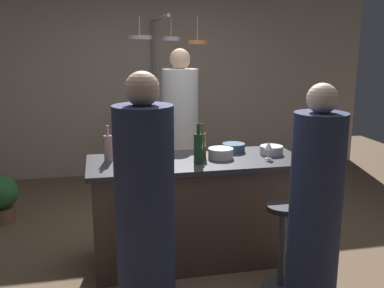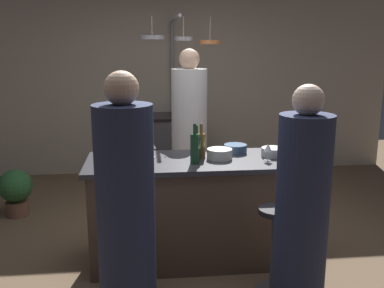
{
  "view_description": "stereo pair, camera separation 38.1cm",
  "coord_description": "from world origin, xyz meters",
  "px_view_note": "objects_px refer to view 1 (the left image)",
  "views": [
    {
      "loc": [
        -0.78,
        -3.49,
        1.84
      ],
      "look_at": [
        0.0,
        0.15,
        1.0
      ],
      "focal_mm": 41.22,
      "sensor_mm": 36.0,
      "label": 1
    },
    {
      "loc": [
        -0.4,
        -3.55,
        1.84
      ],
      "look_at": [
        0.0,
        0.15,
        1.0
      ],
      "focal_mm": 41.22,
      "sensor_mm": 36.0,
      "label": 2
    }
  ],
  "objects_px": {
    "wine_glass_near_right_guest": "(153,146)",
    "guest_right": "(315,215)",
    "wine_bottle_amber": "(202,145)",
    "wine_glass_near_left_guest": "(268,147)",
    "guest_left": "(145,222)",
    "wine_bottle_rose": "(108,147)",
    "bar_stool_left": "(144,257)",
    "chef": "(180,140)",
    "mixing_bowl_blue": "(234,148)",
    "mixing_bowl_ceramic": "(221,153)",
    "bar_stool_right": "(282,243)",
    "stove_range": "(157,147)",
    "wine_bottle_green": "(198,148)",
    "potted_plant": "(1,196)",
    "wine_bottle_red": "(198,147)",
    "wine_bottle_white": "(132,145)",
    "pepper_mill": "(151,153)",
    "mixing_bowl_steel": "(271,150)"
  },
  "relations": [
    {
      "from": "guest_left",
      "to": "mixing_bowl_blue",
      "type": "bearing_deg",
      "value": 51.91
    },
    {
      "from": "wine_bottle_green",
      "to": "mixing_bowl_blue",
      "type": "distance_m",
      "value": 0.53
    },
    {
      "from": "wine_glass_near_right_guest",
      "to": "guest_right",
      "type": "bearing_deg",
      "value": -50.17
    },
    {
      "from": "wine_glass_near_left_guest",
      "to": "guest_left",
      "type": "bearing_deg",
      "value": -142.28
    },
    {
      "from": "bar_stool_left",
      "to": "wine_glass_near_right_guest",
      "type": "height_order",
      "value": "wine_glass_near_right_guest"
    },
    {
      "from": "wine_bottle_green",
      "to": "chef",
      "type": "bearing_deg",
      "value": 86.15
    },
    {
      "from": "stove_range",
      "to": "wine_glass_near_left_guest",
      "type": "relative_size",
      "value": 6.1
    },
    {
      "from": "guest_left",
      "to": "wine_bottle_green",
      "type": "relative_size",
      "value": 5.18
    },
    {
      "from": "pepper_mill",
      "to": "mixing_bowl_blue",
      "type": "xyz_separation_m",
      "value": [
        0.79,
        0.31,
        -0.07
      ]
    },
    {
      "from": "wine_bottle_rose",
      "to": "wine_bottle_red",
      "type": "distance_m",
      "value": 0.75
    },
    {
      "from": "wine_glass_near_right_guest",
      "to": "guest_left",
      "type": "bearing_deg",
      "value": -99.67
    },
    {
      "from": "bar_stool_right",
      "to": "wine_bottle_white",
      "type": "xyz_separation_m",
      "value": [
        -1.05,
        0.71,
        0.65
      ]
    },
    {
      "from": "potted_plant",
      "to": "wine_bottle_amber",
      "type": "distance_m",
      "value": 2.32
    },
    {
      "from": "wine_bottle_amber",
      "to": "wine_glass_near_right_guest",
      "type": "distance_m",
      "value": 0.42
    },
    {
      "from": "guest_left",
      "to": "wine_glass_near_right_guest",
      "type": "distance_m",
      "value": 1.12
    },
    {
      "from": "potted_plant",
      "to": "wine_glass_near_left_guest",
      "type": "xyz_separation_m",
      "value": [
        2.43,
        -1.31,
        0.71
      ]
    },
    {
      "from": "chef",
      "to": "guest_right",
      "type": "relative_size",
      "value": 1.12
    },
    {
      "from": "wine_bottle_green",
      "to": "wine_bottle_red",
      "type": "bearing_deg",
      "value": 75.83
    },
    {
      "from": "wine_bottle_green",
      "to": "mixing_bowl_steel",
      "type": "distance_m",
      "value": 0.73
    },
    {
      "from": "wine_bottle_green",
      "to": "wine_bottle_white",
      "type": "height_order",
      "value": "wine_bottle_white"
    },
    {
      "from": "wine_bottle_green",
      "to": "wine_bottle_rose",
      "type": "bearing_deg",
      "value": 161.71
    },
    {
      "from": "stove_range",
      "to": "guest_left",
      "type": "distance_m",
      "value": 3.49
    },
    {
      "from": "guest_right",
      "to": "mixing_bowl_ceramic",
      "type": "height_order",
      "value": "guest_right"
    },
    {
      "from": "potted_plant",
      "to": "wine_bottle_green",
      "type": "xyz_separation_m",
      "value": [
        1.81,
        -1.33,
        0.73
      ]
    },
    {
      "from": "bar_stool_right",
      "to": "mixing_bowl_ceramic",
      "type": "distance_m",
      "value": 0.9
    },
    {
      "from": "mixing_bowl_blue",
      "to": "mixing_bowl_ceramic",
      "type": "xyz_separation_m",
      "value": [
        -0.18,
        -0.2,
        0.01
      ]
    },
    {
      "from": "bar_stool_right",
      "to": "potted_plant",
      "type": "bearing_deg",
      "value": 142.26
    },
    {
      "from": "stove_range",
      "to": "mixing_bowl_blue",
      "type": "distance_m",
      "value": 2.33
    },
    {
      "from": "wine_glass_near_right_guest",
      "to": "wine_bottle_amber",
      "type": "bearing_deg",
      "value": -5.4
    },
    {
      "from": "bar_stool_right",
      "to": "wine_glass_near_right_guest",
      "type": "xyz_separation_m",
      "value": [
        -0.88,
        0.73,
        0.63
      ]
    },
    {
      "from": "guest_left",
      "to": "wine_glass_near_right_guest",
      "type": "xyz_separation_m",
      "value": [
        0.19,
        1.09,
        0.22
      ]
    },
    {
      "from": "chef",
      "to": "wine_bottle_green",
      "type": "bearing_deg",
      "value": -93.85
    },
    {
      "from": "chef",
      "to": "mixing_bowl_ceramic",
      "type": "xyz_separation_m",
      "value": [
        0.15,
        -1.08,
        0.11
      ]
    },
    {
      "from": "chef",
      "to": "wine_bottle_white",
      "type": "xyz_separation_m",
      "value": [
        -0.59,
        -0.99,
        0.19
      ]
    },
    {
      "from": "wine_bottle_rose",
      "to": "mixing_bowl_ceramic",
      "type": "height_order",
      "value": "wine_bottle_rose"
    },
    {
      "from": "chef",
      "to": "wine_bottle_rose",
      "type": "distance_m",
      "value": 1.27
    },
    {
      "from": "chef",
      "to": "wine_bottle_rose",
      "type": "bearing_deg",
      "value": -128.86
    },
    {
      "from": "wine_bottle_white",
      "to": "mixing_bowl_steel",
      "type": "xyz_separation_m",
      "value": [
        1.21,
        -0.05,
        -0.09
      ]
    },
    {
      "from": "chef",
      "to": "wine_glass_near_left_guest",
      "type": "bearing_deg",
      "value": -65.91
    },
    {
      "from": "chef",
      "to": "pepper_mill",
      "type": "height_order",
      "value": "chef"
    },
    {
      "from": "bar_stool_right",
      "to": "mixing_bowl_ceramic",
      "type": "relative_size",
      "value": 3.19
    },
    {
      "from": "wine_bottle_white",
      "to": "wine_glass_near_left_guest",
      "type": "xyz_separation_m",
      "value": [
        1.12,
        -0.2,
        -0.02
      ]
    },
    {
      "from": "guest_left",
      "to": "wine_bottle_rose",
      "type": "relative_size",
      "value": 5.68
    },
    {
      "from": "wine_bottle_green",
      "to": "wine_bottle_amber",
      "type": "relative_size",
      "value": 1.12
    },
    {
      "from": "bar_stool_left",
      "to": "wine_bottle_amber",
      "type": "bearing_deg",
      "value": 49.79
    },
    {
      "from": "wine_bottle_amber",
      "to": "mixing_bowl_ceramic",
      "type": "height_order",
      "value": "wine_bottle_amber"
    },
    {
      "from": "wine_bottle_rose",
      "to": "mixing_bowl_ceramic",
      "type": "distance_m",
      "value": 0.94
    },
    {
      "from": "wine_bottle_amber",
      "to": "wine_glass_near_left_guest",
      "type": "bearing_deg",
      "value": -17.41
    },
    {
      "from": "guest_right",
      "to": "wine_bottle_rose",
      "type": "height_order",
      "value": "guest_right"
    },
    {
      "from": "bar_stool_left",
      "to": "bar_stool_right",
      "type": "bearing_deg",
      "value": 0.0
    }
  ]
}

